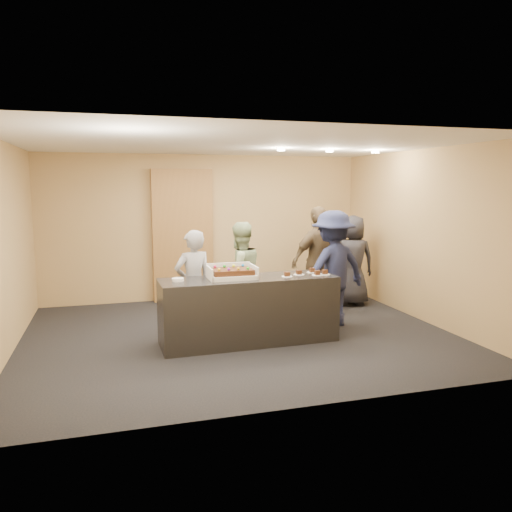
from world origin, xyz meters
name	(u,v)px	position (x,y,z in m)	size (l,w,h in m)	color
room	(238,242)	(0.00, 0.00, 1.35)	(6.04, 6.00, 2.70)	black
serving_counter	(249,310)	(0.05, -0.38, 0.45)	(2.40, 0.70, 0.90)	black
storage_cabinet	(183,236)	(-0.45, 2.41, 1.22)	(1.11, 0.15, 2.43)	brown
cake_box	(232,275)	(-0.19, -0.36, 0.94)	(0.63, 0.44, 0.19)	white
sheet_cake	(232,271)	(-0.19, -0.38, 1.00)	(0.54, 0.37, 0.11)	#341D0B
plate_stack	(178,280)	(-0.91, -0.37, 0.92)	(0.16, 0.16, 0.04)	white
slice_a	(287,275)	(0.56, -0.47, 0.92)	(0.15, 0.15, 0.07)	white
slice_b	(299,273)	(0.77, -0.38, 0.92)	(0.15, 0.15, 0.07)	white
slice_c	(317,274)	(1.00, -0.48, 0.92)	(0.15, 0.15, 0.07)	white
slice_d	(312,271)	(1.02, -0.26, 0.92)	(0.15, 0.15, 0.07)	white
slice_e	(325,273)	(1.12, -0.47, 0.92)	(0.15, 0.15, 0.07)	white
person_server_grey	(193,284)	(-0.64, 0.07, 0.76)	(0.56, 0.37, 1.53)	gray
person_sage_man	(240,274)	(0.14, 0.49, 0.79)	(0.77, 0.60, 1.59)	#98AC7C
person_navy_man	(333,269)	(1.49, 0.07, 0.88)	(1.14, 0.66, 1.76)	#1D2343
person_brown_extra	(320,261)	(1.55, 0.69, 0.90)	(1.06, 0.44, 1.80)	brown
person_dark_suit	(352,260)	(2.40, 1.19, 0.81)	(0.79, 0.51, 1.62)	#232227
ceiling_spotlights	(330,151)	(1.60, 0.50, 2.67)	(1.72, 0.12, 0.03)	#FFEAC6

